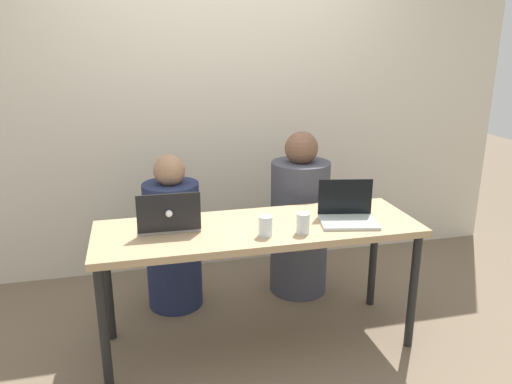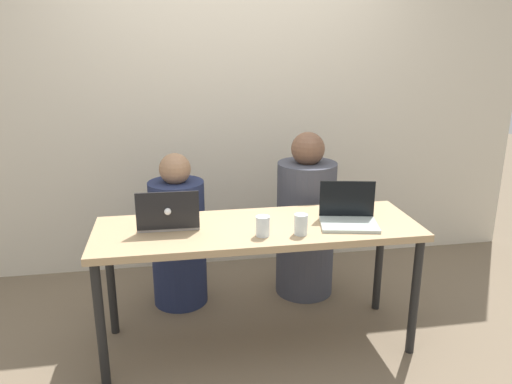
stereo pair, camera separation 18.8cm
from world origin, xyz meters
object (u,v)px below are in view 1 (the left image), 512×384
water_glass_center (265,227)px  water_glass_right (303,225)px  person_on_left (173,241)px  person_on_right (299,222)px  laptop_front_right (347,213)px  laptop_back_left (169,221)px

water_glass_center → water_glass_right: (0.21, -0.01, 0.00)m
person_on_left → water_glass_center: 0.92m
person_on_left → water_glass_center: (0.44, -0.73, 0.33)m
person_on_right → water_glass_center: bearing=61.3°
person_on_right → water_glass_right: person_on_right is taller
laptop_front_right → water_glass_center: size_ratio=3.27×
person_on_left → water_glass_right: 1.04m
person_on_right → water_glass_center: 0.90m
water_glass_center → person_on_left: bearing=121.1°
laptop_back_left → water_glass_center: 0.54m
laptop_back_left → water_glass_right: size_ratio=3.05×
laptop_front_right → water_glass_right: 0.33m
laptop_front_right → water_glass_center: bearing=-157.2°
laptop_front_right → water_glass_center: 0.52m
laptop_back_left → water_glass_center: laptop_back_left is taller
laptop_back_left → person_on_right: bearing=-149.7°
person_on_right → water_glass_right: size_ratio=10.35×
laptop_front_right → person_on_left: bearing=158.3°
person_on_left → laptop_front_right: bearing=136.1°
person_on_right → laptop_back_left: person_on_right is taller
laptop_back_left → water_glass_center: (0.49, -0.22, -0.00)m
person_on_left → water_glass_right: size_ratio=9.37×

